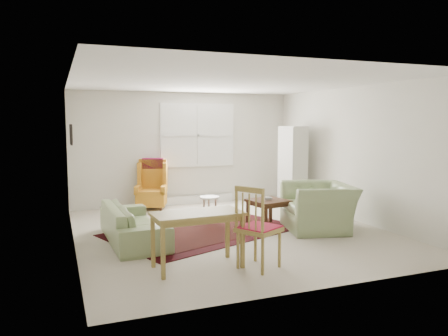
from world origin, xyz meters
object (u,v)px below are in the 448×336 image
object	(u,v)px
sofa	(133,216)
desk_chair	(259,227)
desk	(198,240)
cabinet	(293,167)
coffee_table	(268,213)
armchair	(318,202)
stool	(209,209)
wingback_chair	(151,184)

from	to	relation	value
sofa	desk_chair	world-z (taller)	desk_chair
desk	cabinet	bearing A→B (deg)	44.67
cabinet	desk	world-z (taller)	cabinet
coffee_table	armchair	bearing A→B (deg)	-30.75
desk	stool	bearing A→B (deg)	67.46
sofa	cabinet	bearing A→B (deg)	-68.73
armchair	cabinet	size ratio (longest dim) A/B	0.69
desk	desk_chair	bearing A→B (deg)	-21.75
sofa	armchair	size ratio (longest dim) A/B	1.60
coffee_table	desk_chair	xyz separation A→B (m)	(-1.08, -1.87, 0.28)
wingback_chair	coffee_table	bearing A→B (deg)	-35.96
sofa	desk	bearing A→B (deg)	-162.19
wingback_chair	desk_chair	world-z (taller)	wingback_chair
wingback_chair	cabinet	xyz separation A→B (m)	(2.96, -0.78, 0.34)
cabinet	armchair	bearing A→B (deg)	-106.54
cabinet	desk_chair	distance (m)	4.23
coffee_table	stool	bearing A→B (deg)	136.03
sofa	wingback_chair	world-z (taller)	wingback_chair
armchair	desk_chair	world-z (taller)	desk_chair
sofa	desk	world-z (taller)	sofa
armchair	wingback_chair	size ratio (longest dim) A/B	1.14
sofa	armchair	world-z (taller)	armchair
armchair	desk_chair	bearing A→B (deg)	-37.42
coffee_table	desk	bearing A→B (deg)	-138.64
desk	wingback_chair	bearing A→B (deg)	86.74
armchair	stool	bearing A→B (deg)	-114.00
wingback_chair	coffee_table	world-z (taller)	wingback_chair
wingback_chair	cabinet	bearing A→B (deg)	5.28
desk	coffee_table	bearing A→B (deg)	41.36
wingback_chair	stool	distance (m)	1.75
armchair	cabinet	bearing A→B (deg)	176.42
armchair	coffee_table	distance (m)	0.88
sofa	wingback_chair	size ratio (longest dim) A/B	1.81
armchair	desk	xyz separation A→B (m)	(-2.54, -1.15, -0.12)
sofa	wingback_chair	bearing A→B (deg)	-20.00
wingback_chair	coffee_table	xyz separation A→B (m)	(1.58, -2.33, -0.29)
stool	sofa	bearing A→B (deg)	-151.89
sofa	coffee_table	size ratio (longest dim) A/B	3.19
coffee_table	cabinet	bearing A→B (deg)	48.49
wingback_chair	desk_chair	size ratio (longest dim) A/B	1.01
coffee_table	stool	size ratio (longest dim) A/B	1.27
armchair	desk	world-z (taller)	armchair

